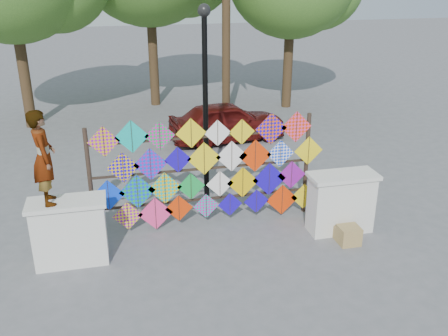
{
  "coord_description": "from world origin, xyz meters",
  "views": [
    {
      "loc": [
        -1.76,
        -8.68,
        5.19
      ],
      "look_at": [
        0.4,
        0.6,
        1.31
      ],
      "focal_mm": 40.0,
      "sensor_mm": 36.0,
      "label": 1
    }
  ],
  "objects_px": {
    "kite_rack": "(208,171)",
    "vendor_woman": "(44,158)",
    "sedan": "(227,121)",
    "lamppost": "(205,87)"
  },
  "relations": [
    {
      "from": "kite_rack",
      "to": "vendor_woman",
      "type": "xyz_separation_m",
      "value": [
        -3.05,
        -0.93,
        0.91
      ]
    },
    {
      "from": "kite_rack",
      "to": "sedan",
      "type": "distance_m",
      "value": 5.56
    },
    {
      "from": "kite_rack",
      "to": "sedan",
      "type": "relative_size",
      "value": 1.35
    },
    {
      "from": "lamppost",
      "to": "sedan",
      "type": "bearing_deg",
      "value": 69.86
    },
    {
      "from": "kite_rack",
      "to": "lamppost",
      "type": "bearing_deg",
      "value": 80.39
    },
    {
      "from": "kite_rack",
      "to": "vendor_woman",
      "type": "bearing_deg",
      "value": -163.12
    },
    {
      "from": "kite_rack",
      "to": "vendor_woman",
      "type": "height_order",
      "value": "vendor_woman"
    },
    {
      "from": "lamppost",
      "to": "kite_rack",
      "type": "bearing_deg",
      "value": -99.61
    },
    {
      "from": "kite_rack",
      "to": "sedan",
      "type": "xyz_separation_m",
      "value": [
        1.68,
        5.27,
        -0.59
      ]
    },
    {
      "from": "vendor_woman",
      "to": "sedan",
      "type": "bearing_deg",
      "value": -46.71
    }
  ]
}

